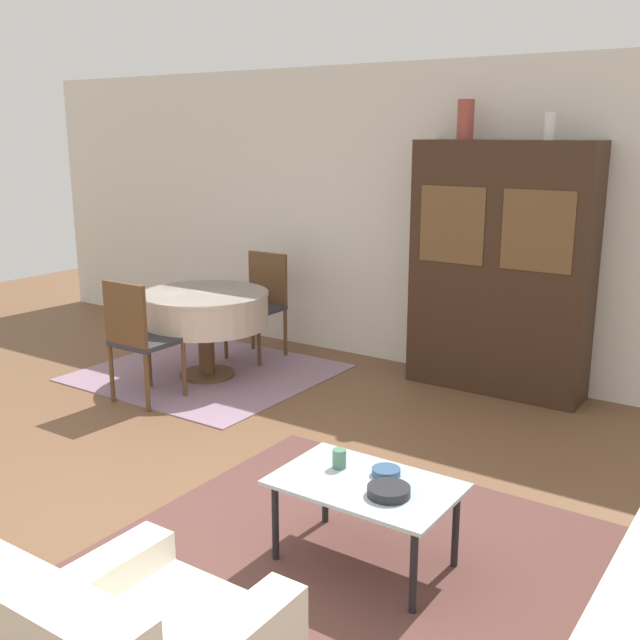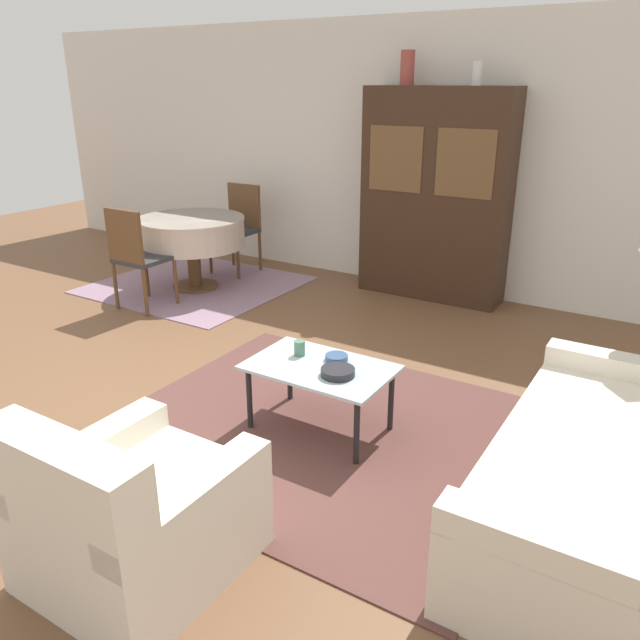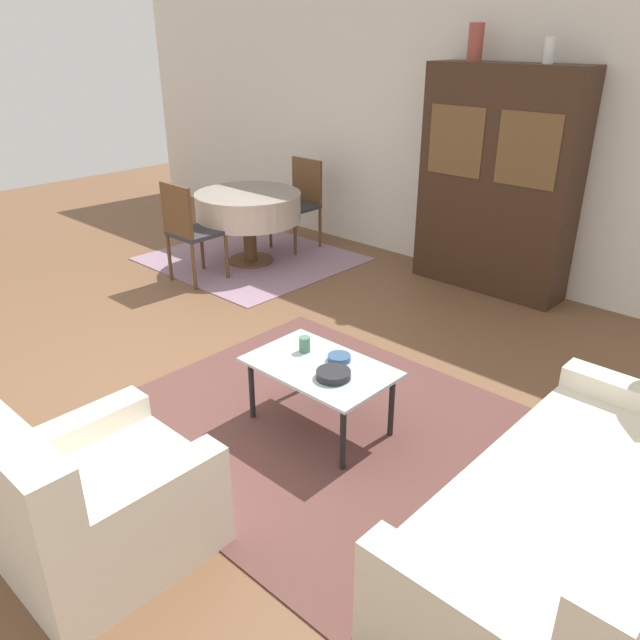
{
  "view_description": "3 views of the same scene",
  "coord_description": "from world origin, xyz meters",
  "px_view_note": "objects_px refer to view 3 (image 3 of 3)",
  "views": [
    {
      "loc": [
        2.78,
        -2.41,
        2.11
      ],
      "look_at": [
        0.2,
        1.4,
        0.95
      ],
      "focal_mm": 42.0,
      "sensor_mm": 36.0,
      "label": 1
    },
    {
      "loc": [
        2.92,
        -2.47,
        2.09
      ],
      "look_at": [
        1.09,
        0.49,
        0.75
      ],
      "focal_mm": 35.0,
      "sensor_mm": 36.0,
      "label": 2
    },
    {
      "loc": [
        3.35,
        -1.94,
        2.29
      ],
      "look_at": [
        1.09,
        0.49,
        0.75
      ],
      "focal_mm": 35.0,
      "sensor_mm": 36.0,
      "label": 3
    }
  ],
  "objects_px": {
    "couch": "(589,527)",
    "vase_short": "(549,50)",
    "bowl": "(333,374)",
    "dining_table": "(248,207)",
    "bowl_small": "(339,358)",
    "cup": "(305,344)",
    "dining_chair_far": "(300,198)",
    "vase_tall": "(476,42)",
    "dining_chair_near": "(188,227)",
    "coffee_table": "(320,372)",
    "armchair": "(92,504)",
    "display_cabinet": "(497,182)"
  },
  "relations": [
    {
      "from": "cup",
      "to": "bowl_small",
      "type": "height_order",
      "value": "cup"
    },
    {
      "from": "couch",
      "to": "vase_short",
      "type": "height_order",
      "value": "vase_short"
    },
    {
      "from": "bowl_small",
      "to": "vase_short",
      "type": "xyz_separation_m",
      "value": [
        -0.18,
        2.76,
        1.69
      ]
    },
    {
      "from": "bowl",
      "to": "cup",
      "type": "bearing_deg",
      "value": 160.64
    },
    {
      "from": "coffee_table",
      "to": "dining_chair_near",
      "type": "distance_m",
      "value": 2.86
    },
    {
      "from": "couch",
      "to": "vase_tall",
      "type": "bearing_deg",
      "value": 40.3
    },
    {
      "from": "couch",
      "to": "dining_chair_near",
      "type": "distance_m",
      "value": 4.5
    },
    {
      "from": "coffee_table",
      "to": "dining_table",
      "type": "distance_m",
      "value": 3.21
    },
    {
      "from": "dining_table",
      "to": "bowl",
      "type": "height_order",
      "value": "dining_table"
    },
    {
      "from": "couch",
      "to": "display_cabinet",
      "type": "distance_m",
      "value": 3.73
    },
    {
      "from": "cup",
      "to": "bowl",
      "type": "relative_size",
      "value": 0.48
    },
    {
      "from": "bowl_small",
      "to": "vase_short",
      "type": "height_order",
      "value": "vase_short"
    },
    {
      "from": "couch",
      "to": "bowl_small",
      "type": "bearing_deg",
      "value": 83.04
    },
    {
      "from": "cup",
      "to": "bowl_small",
      "type": "distance_m",
      "value": 0.25
    },
    {
      "from": "couch",
      "to": "cup",
      "type": "xyz_separation_m",
      "value": [
        -1.89,
        0.14,
        0.19
      ]
    },
    {
      "from": "coffee_table",
      "to": "dining_table",
      "type": "relative_size",
      "value": 0.81
    },
    {
      "from": "couch",
      "to": "dining_chair_far",
      "type": "relative_size",
      "value": 2.0
    },
    {
      "from": "couch",
      "to": "dining_chair_near",
      "type": "relative_size",
      "value": 2.0
    },
    {
      "from": "dining_table",
      "to": "couch",
      "type": "bearing_deg",
      "value": -22.86
    },
    {
      "from": "coffee_table",
      "to": "dining_chair_near",
      "type": "xyz_separation_m",
      "value": [
        -2.68,
        0.99,
        0.17
      ]
    },
    {
      "from": "vase_short",
      "to": "dining_table",
      "type": "bearing_deg",
      "value": -156.28
    },
    {
      "from": "couch",
      "to": "vase_short",
      "type": "distance_m",
      "value": 3.94
    },
    {
      "from": "vase_tall",
      "to": "vase_short",
      "type": "distance_m",
      "value": 0.69
    },
    {
      "from": "dining_table",
      "to": "vase_tall",
      "type": "distance_m",
      "value": 2.69
    },
    {
      "from": "dining_table",
      "to": "vase_tall",
      "type": "relative_size",
      "value": 3.54
    },
    {
      "from": "couch",
      "to": "armchair",
      "type": "distance_m",
      "value": 2.25
    },
    {
      "from": "dining_chair_near",
      "to": "dining_chair_far",
      "type": "distance_m",
      "value": 1.55
    },
    {
      "from": "display_cabinet",
      "to": "dining_chair_far",
      "type": "relative_size",
      "value": 2.08
    },
    {
      "from": "dining_table",
      "to": "bowl_small",
      "type": "distance_m",
      "value": 3.18
    },
    {
      "from": "dining_table",
      "to": "bowl",
      "type": "xyz_separation_m",
      "value": [
        2.84,
        -1.82,
        -0.14
      ]
    },
    {
      "from": "dining_chair_far",
      "to": "cup",
      "type": "bearing_deg",
      "value": 135.06
    },
    {
      "from": "coffee_table",
      "to": "bowl_small",
      "type": "distance_m",
      "value": 0.15
    },
    {
      "from": "coffee_table",
      "to": "bowl",
      "type": "bearing_deg",
      "value": -19.54
    },
    {
      "from": "couch",
      "to": "dining_chair_far",
      "type": "height_order",
      "value": "dining_chair_far"
    },
    {
      "from": "armchair",
      "to": "vase_short",
      "type": "xyz_separation_m",
      "value": [
        -0.09,
        4.38,
        1.84
      ]
    },
    {
      "from": "vase_short",
      "to": "bowl_small",
      "type": "bearing_deg",
      "value": -86.32
    },
    {
      "from": "couch",
      "to": "bowl",
      "type": "bearing_deg",
      "value": 89.3
    },
    {
      "from": "cup",
      "to": "vase_short",
      "type": "relative_size",
      "value": 0.48
    },
    {
      "from": "dining_table",
      "to": "cup",
      "type": "xyz_separation_m",
      "value": [
        2.48,
        -1.7,
        -0.11
      ]
    },
    {
      "from": "coffee_table",
      "to": "armchair",
      "type": "bearing_deg",
      "value": -91.66
    },
    {
      "from": "coffee_table",
      "to": "bowl",
      "type": "height_order",
      "value": "bowl"
    },
    {
      "from": "dining_chair_far",
      "to": "bowl_small",
      "type": "xyz_separation_m",
      "value": [
        2.72,
        -2.42,
        -0.1
      ]
    },
    {
      "from": "dining_chair_far",
      "to": "cup",
      "type": "xyz_separation_m",
      "value": [
        2.48,
        -2.47,
        -0.07
      ]
    },
    {
      "from": "armchair",
      "to": "cup",
      "type": "height_order",
      "value": "armchair"
    },
    {
      "from": "display_cabinet",
      "to": "dining_chair_far",
      "type": "bearing_deg",
      "value": -171.29
    },
    {
      "from": "coffee_table",
      "to": "dining_chair_far",
      "type": "height_order",
      "value": "dining_chair_far"
    },
    {
      "from": "dining_chair_far",
      "to": "vase_tall",
      "type": "height_order",
      "value": "vase_tall"
    },
    {
      "from": "bowl",
      "to": "dining_table",
      "type": "bearing_deg",
      "value": 147.26
    },
    {
      "from": "dining_table",
      "to": "vase_tall",
      "type": "height_order",
      "value": "vase_tall"
    },
    {
      "from": "armchair",
      "to": "bowl_small",
      "type": "relative_size",
      "value": 6.15
    }
  ]
}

